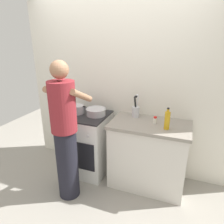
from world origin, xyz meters
TOP-DOWN VIEW (x-y plane):
  - ground at (0.00, 0.00)m, footprint 6.00×6.00m
  - back_wall at (0.20, 0.50)m, footprint 3.20×0.10m
  - countertop at (0.55, 0.15)m, footprint 1.00×0.60m
  - stove_range at (-0.35, 0.15)m, footprint 0.60×0.62m
  - pot at (-0.49, 0.16)m, footprint 0.26×0.19m
  - mixing_bowl at (-0.21, 0.18)m, footprint 0.28×0.28m
  - utensil_crock at (0.32, 0.32)m, footprint 0.10×0.10m
  - spice_bottle at (0.61, 0.18)m, footprint 0.04×0.04m
  - oil_bottle at (0.76, 0.05)m, footprint 0.06×0.06m
  - person at (-0.34, -0.41)m, footprint 0.41×0.50m

SIDE VIEW (x-z plane):
  - ground at x=0.00m, z-range 0.00..0.00m
  - stove_range at x=-0.35m, z-range 0.00..0.90m
  - countertop at x=0.55m, z-range 0.00..0.90m
  - person at x=-0.34m, z-range 0.01..1.71m
  - spice_bottle at x=0.61m, z-range 0.90..0.99m
  - mixing_bowl at x=-0.21m, z-range 0.90..1.00m
  - pot at x=-0.49m, z-range 0.90..1.02m
  - utensil_crock at x=0.32m, z-range 0.83..1.15m
  - oil_bottle at x=0.76m, z-range 0.88..1.14m
  - back_wall at x=0.20m, z-range 0.00..2.50m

